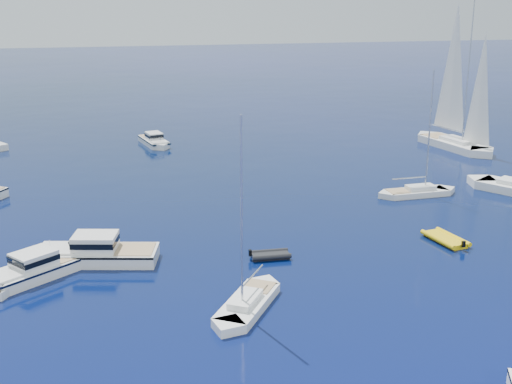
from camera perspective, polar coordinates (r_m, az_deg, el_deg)
ground at (r=38.39m, az=11.78°, el=-12.77°), size 400.00×400.00×0.00m
motor_cruiser_left at (r=48.44m, az=-18.02°, el=-6.82°), size 8.65×7.61×2.33m
motor_cruiser_centre at (r=50.07m, az=-13.33°, el=-5.65°), size 10.39×5.12×2.62m
motor_cruiser_horizon at (r=85.22m, az=-8.42°, el=3.89°), size 3.99×7.81×1.96m
sailboat_fore at (r=42.04m, az=-0.73°, el=-9.65°), size 6.38×8.34×12.46m
sailboat_centre at (r=65.59m, az=13.22°, el=-0.27°), size 8.33×2.59×12.08m
sailboat_sails_r at (r=86.14m, az=16.11°, el=3.55°), size 6.41×13.85×19.71m
tender_yellow at (r=54.37m, az=15.45°, el=-4.00°), size 2.95×4.40×0.95m
tender_grey_near at (r=49.36m, az=1.20°, el=-5.51°), size 2.98×1.73×0.95m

